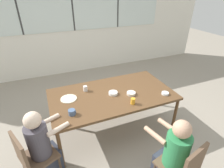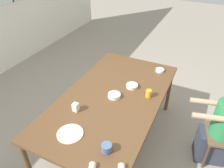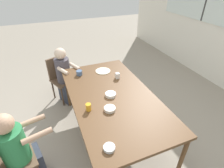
{
  "view_description": "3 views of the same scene",
  "coord_description": "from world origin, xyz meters",
  "px_view_note": "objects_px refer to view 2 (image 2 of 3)",
  "views": [
    {
      "loc": [
        -0.92,
        -2.25,
        2.3
      ],
      "look_at": [
        0.0,
        0.0,
        0.94
      ],
      "focal_mm": 28.0,
      "sensor_mm": 36.0,
      "label": 1
    },
    {
      "loc": [
        -1.8,
        -0.86,
        2.33
      ],
      "look_at": [
        0.0,
        0.0,
        0.94
      ],
      "focal_mm": 35.0,
      "sensor_mm": 36.0,
      "label": 2
    },
    {
      "loc": [
        1.79,
        -0.72,
        2.19
      ],
      "look_at": [
        0.0,
        0.0,
        0.94
      ],
      "focal_mm": 28.0,
      "sensor_mm": 36.0,
      "label": 3
    }
  ],
  "objects_px": {
    "person_woman_green_shirt": "(219,129)",
    "bowl_white_shallow": "(160,70)",
    "milk_carton_small": "(76,107)",
    "bowl_fruit": "(114,95)",
    "coffee_mug": "(107,148)",
    "juice_glass": "(149,94)",
    "bowl_cereal": "(132,86)"
  },
  "relations": [
    {
      "from": "person_woman_green_shirt",
      "to": "juice_glass",
      "type": "bearing_deg",
      "value": 84.1
    },
    {
      "from": "bowl_cereal",
      "to": "bowl_white_shallow",
      "type": "bearing_deg",
      "value": -21.87
    },
    {
      "from": "milk_carton_small",
      "to": "bowl_white_shallow",
      "type": "distance_m",
      "value": 1.32
    },
    {
      "from": "person_woman_green_shirt",
      "to": "juice_glass",
      "type": "distance_m",
      "value": 0.9
    },
    {
      "from": "milk_carton_small",
      "to": "person_woman_green_shirt",
      "type": "bearing_deg",
      "value": -65.12
    },
    {
      "from": "person_woman_green_shirt",
      "to": "milk_carton_small",
      "type": "distance_m",
      "value": 1.64
    },
    {
      "from": "coffee_mug",
      "to": "milk_carton_small",
      "type": "height_order",
      "value": "milk_carton_small"
    },
    {
      "from": "coffee_mug",
      "to": "bowl_white_shallow",
      "type": "xyz_separation_m",
      "value": [
        1.5,
        -0.06,
        -0.02
      ]
    },
    {
      "from": "person_woman_green_shirt",
      "to": "bowl_white_shallow",
      "type": "relative_size",
      "value": 9.28
    },
    {
      "from": "person_woman_green_shirt",
      "to": "bowl_white_shallow",
      "type": "height_order",
      "value": "person_woman_green_shirt"
    },
    {
      "from": "person_woman_green_shirt",
      "to": "bowl_fruit",
      "type": "relative_size",
      "value": 7.28
    },
    {
      "from": "bowl_white_shallow",
      "to": "milk_carton_small",
      "type": "bearing_deg",
      "value": 153.21
    },
    {
      "from": "juice_glass",
      "to": "bowl_white_shallow",
      "type": "xyz_separation_m",
      "value": [
        0.61,
        0.03,
        -0.03
      ]
    },
    {
      "from": "juice_glass",
      "to": "milk_carton_small",
      "type": "xyz_separation_m",
      "value": [
        -0.56,
        0.63,
        -0.0
      ]
    },
    {
      "from": "juice_glass",
      "to": "milk_carton_small",
      "type": "distance_m",
      "value": 0.84
    },
    {
      "from": "milk_carton_small",
      "to": "bowl_white_shallow",
      "type": "bearing_deg",
      "value": -26.79
    },
    {
      "from": "bowl_cereal",
      "to": "bowl_fruit",
      "type": "distance_m",
      "value": 0.29
    },
    {
      "from": "juice_glass",
      "to": "bowl_cereal",
      "type": "bearing_deg",
      "value": 68.0
    },
    {
      "from": "juice_glass",
      "to": "milk_carton_small",
      "type": "bearing_deg",
      "value": 131.97
    },
    {
      "from": "juice_glass",
      "to": "bowl_fruit",
      "type": "relative_size",
      "value": 0.63
    },
    {
      "from": "person_woman_green_shirt",
      "to": "bowl_white_shallow",
      "type": "bearing_deg",
      "value": 46.3
    },
    {
      "from": "person_woman_green_shirt",
      "to": "bowl_white_shallow",
      "type": "distance_m",
      "value": 1.04
    },
    {
      "from": "juice_glass",
      "to": "bowl_fruit",
      "type": "xyz_separation_m",
      "value": [
        -0.17,
        0.36,
        -0.03
      ]
    },
    {
      "from": "juice_glass",
      "to": "bowl_white_shallow",
      "type": "bearing_deg",
      "value": 3.0
    },
    {
      "from": "bowl_white_shallow",
      "to": "person_woman_green_shirt",
      "type": "bearing_deg",
      "value": -120.07
    },
    {
      "from": "juice_glass",
      "to": "milk_carton_small",
      "type": "relative_size",
      "value": 1.01
    },
    {
      "from": "juice_glass",
      "to": "bowl_fruit",
      "type": "distance_m",
      "value": 0.4
    },
    {
      "from": "person_woman_green_shirt",
      "to": "milk_carton_small",
      "type": "bearing_deg",
      "value": 101.25
    },
    {
      "from": "person_woman_green_shirt",
      "to": "bowl_cereal",
      "type": "distance_m",
      "value": 1.11
    },
    {
      "from": "milk_carton_small",
      "to": "bowl_cereal",
      "type": "xyz_separation_m",
      "value": [
        0.66,
        -0.39,
        -0.03
      ]
    },
    {
      "from": "coffee_mug",
      "to": "bowl_white_shallow",
      "type": "relative_size",
      "value": 0.88
    },
    {
      "from": "milk_carton_small",
      "to": "juice_glass",
      "type": "bearing_deg",
      "value": -48.03
    }
  ]
}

